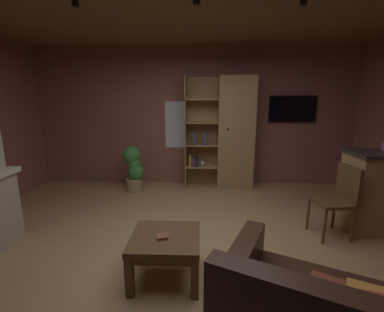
{
  "coord_description": "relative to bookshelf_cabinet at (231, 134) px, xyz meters",
  "views": [
    {
      "loc": [
        0.09,
        -2.53,
        1.69
      ],
      "look_at": [
        0.0,
        0.4,
        1.05
      ],
      "focal_mm": 23.69,
      "sensor_mm": 36.0,
      "label": 1
    }
  ],
  "objects": [
    {
      "name": "floor",
      "position": [
        -0.69,
        -2.36,
        -1.06
      ],
      "size": [
        6.34,
        5.2,
        0.02
      ],
      "primitive_type": "cube",
      "color": "tan",
      "rests_on": "ground"
    },
    {
      "name": "wall_back",
      "position": [
        -0.69,
        0.27,
        0.31
      ],
      "size": [
        6.46,
        0.06,
        2.72
      ],
      "primitive_type": "cube",
      "color": "#8E544C",
      "rests_on": "ground"
    },
    {
      "name": "window_pane_back",
      "position": [
        -0.9,
        0.24,
        0.16
      ],
      "size": [
        0.8,
        0.01,
        0.93
      ],
      "primitive_type": "cube",
      "color": "white"
    },
    {
      "name": "bookshelf_cabinet",
      "position": [
        0.0,
        0.0,
        0.0
      ],
      "size": [
        1.32,
        0.41,
        2.14
      ],
      "color": "#A87F51",
      "rests_on": "ground"
    },
    {
      "name": "coffee_table",
      "position": [
        -0.92,
        -2.71,
        -0.7
      ],
      "size": [
        0.65,
        0.61,
        0.44
      ],
      "color": "brown",
      "rests_on": "ground"
    },
    {
      "name": "table_book_0",
      "position": [
        -0.95,
        -2.75,
        -0.6
      ],
      "size": [
        0.12,
        0.12,
        0.03
      ],
      "primitive_type": "cube",
      "rotation": [
        0.0,
        0.0,
        0.26
      ],
      "color": "brown",
      "rests_on": "coffee_table"
    },
    {
      "name": "dining_chair",
      "position": [
        1.13,
        -1.86,
        -0.52
      ],
      "size": [
        0.47,
        0.47,
        0.92
      ],
      "color": "brown",
      "rests_on": "ground"
    },
    {
      "name": "potted_floor_plant",
      "position": [
        -1.84,
        -0.29,
        -0.59
      ],
      "size": [
        0.4,
        0.35,
        0.87
      ],
      "color": "#9E896B",
      "rests_on": "ground"
    },
    {
      "name": "wall_mounted_tv",
      "position": [
        1.21,
        0.21,
        0.48
      ],
      "size": [
        0.92,
        0.06,
        0.51
      ],
      "color": "black"
    },
    {
      "name": "track_light_spot_1",
      "position": [
        -1.85,
        -2.13,
        1.6
      ],
      "size": [
        0.07,
        0.07,
        0.09
      ],
      "primitive_type": "cylinder",
      "color": "black"
    },
    {
      "name": "track_light_spot_2",
      "position": [
        -0.64,
        -2.14,
        1.6
      ],
      "size": [
        0.07,
        0.07,
        0.09
      ],
      "primitive_type": "cylinder",
      "color": "black"
    },
    {
      "name": "track_light_spot_3",
      "position": [
        0.42,
        -2.09,
        1.6
      ],
      "size": [
        0.07,
        0.07,
        0.09
      ],
      "primitive_type": "cylinder",
      "color": "black"
    }
  ]
}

